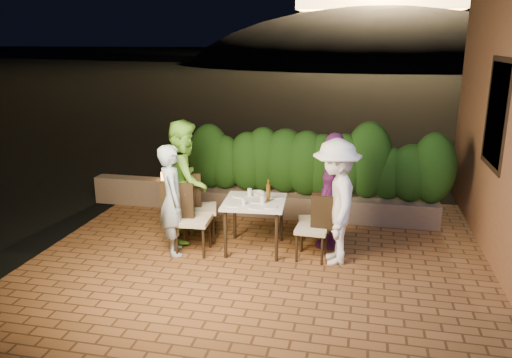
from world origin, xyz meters
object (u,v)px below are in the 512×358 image
(dining_table, at_px, (255,225))
(chair_right_back, at_px, (312,220))
(diner_purple, at_px, (334,191))
(chair_right_front, at_px, (312,227))
(diner_green, at_px, (185,180))
(bowl, at_px, (257,193))
(diner_white, at_px, (336,202))
(chair_left_front, at_px, (193,219))
(chair_left_back, at_px, (200,207))
(beer_bottle, at_px, (268,190))
(diner_blue, at_px, (173,200))
(parapet_lamp, at_px, (164,176))

(dining_table, distance_m, chair_right_back, 0.87)
(dining_table, height_order, diner_purple, diner_purple)
(chair_right_front, height_order, diner_green, diner_green)
(bowl, bearing_deg, diner_white, -21.99)
(chair_right_front, xyz_separation_m, chair_right_back, (-0.04, 0.44, -0.05))
(dining_table, distance_m, diner_white, 1.28)
(bowl, xyz_separation_m, diner_purple, (1.14, 0.06, 0.09))
(dining_table, relative_size, chair_left_front, 0.84)
(chair_left_back, xyz_separation_m, chair_right_front, (1.75, -0.32, -0.06))
(beer_bottle, xyz_separation_m, chair_left_front, (-1.04, -0.34, -0.39))
(diner_purple, bearing_deg, chair_right_front, -11.17)
(beer_bottle, height_order, chair_left_front, beer_bottle)
(bowl, distance_m, diner_blue, 1.28)
(bowl, height_order, diner_blue, diner_blue)
(chair_left_front, bearing_deg, diner_blue, -169.95)
(chair_left_front, relative_size, parapet_lamp, 7.42)
(dining_table, height_order, bowl, bowl)
(diner_white, bearing_deg, chair_left_front, -95.87)
(chair_right_front, relative_size, chair_right_back, 1.11)
(chair_left_back, relative_size, chair_right_back, 1.25)
(parapet_lamp, bearing_deg, beer_bottle, -34.62)
(dining_table, distance_m, beer_bottle, 0.57)
(beer_bottle, xyz_separation_m, bowl, (-0.23, 0.28, -0.14))
(diner_blue, bearing_deg, diner_white, -112.29)
(chair_right_front, relative_size, diner_blue, 0.58)
(dining_table, distance_m, diner_blue, 1.24)
(chair_left_back, xyz_separation_m, parapet_lamp, (-1.18, 1.43, 0.04))
(diner_white, xyz_separation_m, parapet_lamp, (-3.24, 1.77, -0.30))
(beer_bottle, height_order, diner_green, diner_green)
(dining_table, xyz_separation_m, bowl, (-0.03, 0.32, 0.40))
(diner_blue, xyz_separation_m, parapet_lamp, (-0.97, 1.97, -0.23))
(bowl, distance_m, diner_green, 1.12)
(chair_right_front, bearing_deg, beer_bottle, -12.70)
(chair_right_back, height_order, diner_purple, diner_purple)
(beer_bottle, distance_m, parapet_lamp, 2.78)
(bowl, height_order, parapet_lamp, bowl)
(diner_purple, bearing_deg, bowl, -72.45)
(diner_white, bearing_deg, diner_blue, -94.62)
(chair_left_front, distance_m, chair_right_back, 1.76)
(chair_right_back, height_order, diner_white, diner_white)
(dining_table, xyz_separation_m, parapet_lamp, (-2.08, 1.60, 0.20))
(beer_bottle, bearing_deg, chair_left_back, 172.66)
(diner_blue, bearing_deg, parapet_lamp, -1.30)
(beer_bottle, xyz_separation_m, chair_right_back, (0.62, 0.26, -0.49))
(chair_left_front, height_order, chair_left_back, chair_left_back)
(bowl, relative_size, chair_left_front, 0.17)
(chair_left_front, xyz_separation_m, chair_left_back, (-0.05, 0.48, 0.01))
(chair_right_front, height_order, chair_right_back, chair_right_front)
(chair_left_front, height_order, diner_purple, diner_purple)
(dining_table, height_order, chair_left_front, chair_left_front)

